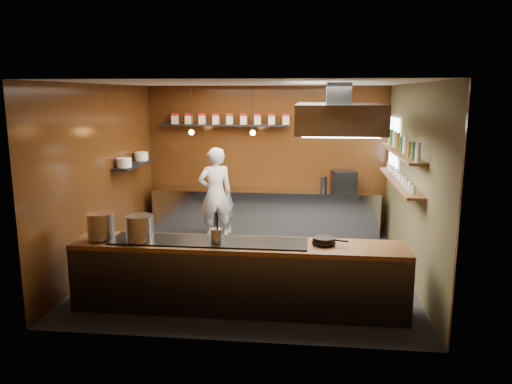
# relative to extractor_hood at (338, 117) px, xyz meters

# --- Properties ---
(floor) EXTENTS (5.00, 5.00, 0.00)m
(floor) POSITION_rel_extractor_hood_xyz_m (-1.30, 0.40, -2.51)
(floor) COLOR black
(floor) RESTS_ON ground
(back_wall) EXTENTS (5.00, 0.00, 5.00)m
(back_wall) POSITION_rel_extractor_hood_xyz_m (-1.30, 2.90, -1.01)
(back_wall) COLOR #331309
(back_wall) RESTS_ON ground
(left_wall) EXTENTS (0.00, 5.00, 5.00)m
(left_wall) POSITION_rel_extractor_hood_xyz_m (-3.80, 0.40, -1.01)
(left_wall) COLOR #331309
(left_wall) RESTS_ON ground
(right_wall) EXTENTS (0.00, 5.00, 5.00)m
(right_wall) POSITION_rel_extractor_hood_xyz_m (1.20, 0.40, -1.01)
(right_wall) COLOR brown
(right_wall) RESTS_ON ground
(ceiling) EXTENTS (5.00, 5.00, 0.00)m
(ceiling) POSITION_rel_extractor_hood_xyz_m (-1.30, 0.40, 0.49)
(ceiling) COLOR silver
(ceiling) RESTS_ON back_wall
(window_pane) EXTENTS (0.00, 1.00, 1.00)m
(window_pane) POSITION_rel_extractor_hood_xyz_m (1.15, 2.10, -0.61)
(window_pane) COLOR white
(window_pane) RESTS_ON right_wall
(prep_counter) EXTENTS (4.60, 0.65, 0.90)m
(prep_counter) POSITION_rel_extractor_hood_xyz_m (-1.30, 2.57, -2.06)
(prep_counter) COLOR silver
(prep_counter) RESTS_ON floor
(pass_counter) EXTENTS (4.40, 0.72, 0.94)m
(pass_counter) POSITION_rel_extractor_hood_xyz_m (-1.30, -1.20, -2.04)
(pass_counter) COLOR #38383D
(pass_counter) RESTS_ON floor
(tin_shelf) EXTENTS (2.60, 0.26, 0.04)m
(tin_shelf) POSITION_rel_extractor_hood_xyz_m (-2.20, 2.76, -0.31)
(tin_shelf) COLOR black
(tin_shelf) RESTS_ON back_wall
(plate_shelf) EXTENTS (0.30, 1.40, 0.04)m
(plate_shelf) POSITION_rel_extractor_hood_xyz_m (-3.64, 1.40, -0.96)
(plate_shelf) COLOR black
(plate_shelf) RESTS_ON left_wall
(bottle_shelf_upper) EXTENTS (0.26, 2.80, 0.04)m
(bottle_shelf_upper) POSITION_rel_extractor_hood_xyz_m (1.04, 0.70, -0.59)
(bottle_shelf_upper) COLOR brown
(bottle_shelf_upper) RESTS_ON right_wall
(bottle_shelf_lower) EXTENTS (0.26, 2.80, 0.04)m
(bottle_shelf_lower) POSITION_rel_extractor_hood_xyz_m (1.04, 0.70, -1.06)
(bottle_shelf_lower) COLOR brown
(bottle_shelf_lower) RESTS_ON right_wall
(extractor_hood) EXTENTS (1.20, 2.00, 0.72)m
(extractor_hood) POSITION_rel_extractor_hood_xyz_m (0.00, 0.00, 0.00)
(extractor_hood) COLOR #38383D
(extractor_hood) RESTS_ON ceiling
(pendant_left) EXTENTS (0.10, 0.10, 0.95)m
(pendant_left) POSITION_rel_extractor_hood_xyz_m (-2.70, 2.10, -0.35)
(pendant_left) COLOR black
(pendant_left) RESTS_ON ceiling
(pendant_right) EXTENTS (0.10, 0.10, 0.95)m
(pendant_right) POSITION_rel_extractor_hood_xyz_m (-1.50, 2.10, -0.35)
(pendant_right) COLOR black
(pendant_right) RESTS_ON ceiling
(storage_tins) EXTENTS (2.43, 0.13, 0.22)m
(storage_tins) POSITION_rel_extractor_hood_xyz_m (-2.05, 2.76, -0.17)
(storage_tins) COLOR beige
(storage_tins) RESTS_ON tin_shelf
(plate_stacks) EXTENTS (0.26, 1.16, 0.16)m
(plate_stacks) POSITION_rel_extractor_hood_xyz_m (-3.64, 1.40, -0.86)
(plate_stacks) COLOR white
(plate_stacks) RESTS_ON plate_shelf
(bottles) EXTENTS (0.06, 2.66, 0.24)m
(bottles) POSITION_rel_extractor_hood_xyz_m (1.04, 0.70, -0.45)
(bottles) COLOR silver
(bottles) RESTS_ON bottle_shelf_upper
(wine_glasses) EXTENTS (0.07, 2.37, 0.13)m
(wine_glasses) POSITION_rel_extractor_hood_xyz_m (1.04, 0.70, -0.97)
(wine_glasses) COLOR silver
(wine_glasses) RESTS_ON bottle_shelf_lower
(stockpot_large) EXTENTS (0.47, 0.47, 0.35)m
(stockpot_large) POSITION_rel_extractor_hood_xyz_m (-3.14, -1.25, -1.39)
(stockpot_large) COLOR silver
(stockpot_large) RESTS_ON pass_counter
(stockpot_small) EXTENTS (0.46, 0.46, 0.34)m
(stockpot_small) POSITION_rel_extractor_hood_xyz_m (-2.59, -1.30, -1.40)
(stockpot_small) COLOR #B3B6BA
(stockpot_small) RESTS_ON pass_counter
(utensil_crock) EXTENTS (0.15, 0.15, 0.19)m
(utensil_crock) POSITION_rel_extractor_hood_xyz_m (-1.57, -1.29, -1.47)
(utensil_crock) COLOR #B0B3B7
(utensil_crock) RESTS_ON pass_counter
(frying_pan) EXTENTS (0.47, 0.31, 0.08)m
(frying_pan) POSITION_rel_extractor_hood_xyz_m (-0.19, -1.15, -1.53)
(frying_pan) COLOR black
(frying_pan) RESTS_ON pass_counter
(butter_jar) EXTENTS (0.09, 0.09, 0.08)m
(butter_jar) POSITION_rel_extractor_hood_xyz_m (-0.09, -1.12, -1.54)
(butter_jar) COLOR yellow
(butter_jar) RESTS_ON pass_counter
(espresso_machine) EXTENTS (0.52, 0.50, 0.43)m
(espresso_machine) POSITION_rel_extractor_hood_xyz_m (0.28, 2.51, -1.39)
(espresso_machine) COLOR black
(espresso_machine) RESTS_ON prep_counter
(chef) EXTENTS (0.79, 0.68, 1.83)m
(chef) POSITION_rel_extractor_hood_xyz_m (-2.22, 1.99, -1.59)
(chef) COLOR white
(chef) RESTS_ON floor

